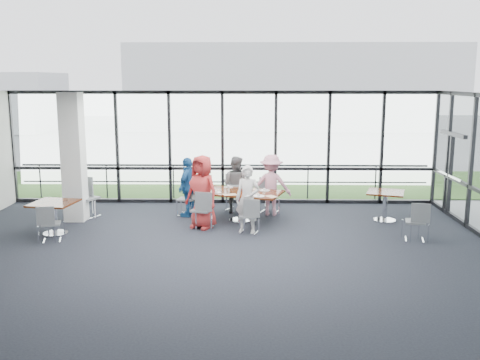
{
  "coord_description": "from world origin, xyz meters",
  "views": [
    {
      "loc": [
        0.76,
        -10.03,
        3.48
      ],
      "look_at": [
        0.54,
        2.69,
        1.1
      ],
      "focal_mm": 40.0,
      "sensor_mm": 36.0,
      "label": 1
    }
  ],
  "objects_px": {
    "chair_main_fr": "(270,196)",
    "chair_spare_la": "(51,224)",
    "diner_far_left": "(236,184)",
    "diner_end": "(188,187)",
    "side_table_left": "(54,207)",
    "chair_main_fl": "(236,193)",
    "chair_main_nr": "(249,216)",
    "structural_column": "(73,157)",
    "chair_spare_lb": "(87,198)",
    "diner_far_right": "(271,185)",
    "chair_main_nl": "(202,210)",
    "diner_near_right": "(248,199)",
    "diner_near_left": "(202,192)",
    "chair_main_end": "(186,199)",
    "main_table": "(240,196)",
    "chair_spare_r": "(415,222)",
    "side_table_right": "(386,196)"
  },
  "relations": [
    {
      "from": "side_table_left",
      "to": "diner_far_left",
      "type": "distance_m",
      "value": 4.61
    },
    {
      "from": "diner_near_left",
      "to": "chair_spare_r",
      "type": "distance_m",
      "value": 4.88
    },
    {
      "from": "diner_near_left",
      "to": "chair_spare_r",
      "type": "relative_size",
      "value": 2.06
    },
    {
      "from": "chair_spare_lb",
      "to": "diner_far_right",
      "type": "bearing_deg",
      "value": -152.13
    },
    {
      "from": "chair_main_fr",
      "to": "chair_spare_r",
      "type": "distance_m",
      "value": 3.97
    },
    {
      "from": "chair_main_fr",
      "to": "chair_spare_la",
      "type": "bearing_deg",
      "value": 49.98
    },
    {
      "from": "side_table_left",
      "to": "chair_main_fl",
      "type": "relative_size",
      "value": 1.15
    },
    {
      "from": "chair_spare_r",
      "to": "chair_main_nl",
      "type": "bearing_deg",
      "value": -176.65
    },
    {
      "from": "chair_main_nl",
      "to": "chair_main_nr",
      "type": "height_order",
      "value": "chair_main_nl"
    },
    {
      "from": "side_table_left",
      "to": "chair_spare_la",
      "type": "distance_m",
      "value": 0.62
    },
    {
      "from": "chair_spare_lb",
      "to": "structural_column",
      "type": "bearing_deg",
      "value": 77.75
    },
    {
      "from": "main_table",
      "to": "diner_far_left",
      "type": "xyz_separation_m",
      "value": [
        -0.14,
        0.88,
        0.12
      ]
    },
    {
      "from": "chair_main_end",
      "to": "chair_spare_lb",
      "type": "xyz_separation_m",
      "value": [
        -2.51,
        -0.28,
        0.08
      ]
    },
    {
      "from": "side_table_right",
      "to": "chair_main_fr",
      "type": "xyz_separation_m",
      "value": [
        -2.86,
        0.81,
        -0.19
      ]
    },
    {
      "from": "diner_near_left",
      "to": "diner_end",
      "type": "height_order",
      "value": "diner_near_left"
    },
    {
      "from": "structural_column",
      "to": "diner_near_left",
      "type": "height_order",
      "value": "structural_column"
    },
    {
      "from": "diner_far_right",
      "to": "chair_main_nl",
      "type": "height_order",
      "value": "diner_far_right"
    },
    {
      "from": "diner_near_right",
      "to": "chair_spare_lb",
      "type": "xyz_separation_m",
      "value": [
        -4.12,
        1.31,
        -0.28
      ]
    },
    {
      "from": "chair_spare_r",
      "to": "chair_main_fl",
      "type": "bearing_deg",
      "value": 159.44
    },
    {
      "from": "diner_far_right",
      "to": "chair_main_nr",
      "type": "distance_m",
      "value": 1.84
    },
    {
      "from": "side_table_left",
      "to": "chair_main_end",
      "type": "bearing_deg",
      "value": 32.79
    },
    {
      "from": "diner_far_left",
      "to": "diner_far_right",
      "type": "height_order",
      "value": "diner_far_right"
    },
    {
      "from": "chair_main_fl",
      "to": "chair_spare_la",
      "type": "bearing_deg",
      "value": 61.12
    },
    {
      "from": "diner_near_left",
      "to": "chair_main_nl",
      "type": "height_order",
      "value": "diner_near_left"
    },
    {
      "from": "main_table",
      "to": "chair_main_fr",
      "type": "xyz_separation_m",
      "value": [
        0.77,
        0.88,
        -0.19
      ]
    },
    {
      "from": "chair_spare_la",
      "to": "chair_main_nl",
      "type": "bearing_deg",
      "value": 2.63
    },
    {
      "from": "chair_spare_la",
      "to": "chair_main_nr",
      "type": "bearing_deg",
      "value": -6.37
    },
    {
      "from": "chair_main_fl",
      "to": "chair_main_end",
      "type": "xyz_separation_m",
      "value": [
        -1.28,
        -0.56,
        -0.04
      ]
    },
    {
      "from": "diner_far_right",
      "to": "chair_main_end",
      "type": "distance_m",
      "value": 2.25
    },
    {
      "from": "side_table_left",
      "to": "diner_far_left",
      "type": "height_order",
      "value": "diner_far_left"
    },
    {
      "from": "diner_far_left",
      "to": "diner_end",
      "type": "xyz_separation_m",
      "value": [
        -1.21,
        -0.41,
        0.01
      ]
    },
    {
      "from": "chair_main_fl",
      "to": "chair_spare_lb",
      "type": "bearing_deg",
      "value": 37.16
    },
    {
      "from": "chair_main_nr",
      "to": "structural_column",
      "type": "bearing_deg",
      "value": -177.64
    },
    {
      "from": "main_table",
      "to": "chair_spare_la",
      "type": "xyz_separation_m",
      "value": [
        -4.11,
        -1.8,
        -0.24
      ]
    },
    {
      "from": "chair_spare_r",
      "to": "diner_near_left",
      "type": "bearing_deg",
      "value": -177.56
    },
    {
      "from": "chair_main_nl",
      "to": "diner_near_right",
      "type": "bearing_deg",
      "value": 1.67
    },
    {
      "from": "structural_column",
      "to": "chair_spare_lb",
      "type": "xyz_separation_m",
      "value": [
        0.2,
        0.28,
        -1.1
      ]
    },
    {
      "from": "chair_main_nl",
      "to": "chair_spare_r",
      "type": "bearing_deg",
      "value": 6.34
    },
    {
      "from": "diner_near_left",
      "to": "chair_main_end",
      "type": "xyz_separation_m",
      "value": [
        -0.53,
        1.23,
        -0.45
      ]
    },
    {
      "from": "diner_end",
      "to": "chair_spare_la",
      "type": "bearing_deg",
      "value": -28.43
    },
    {
      "from": "diner_far_left",
      "to": "chair_main_nl",
      "type": "height_order",
      "value": "diner_far_left"
    },
    {
      "from": "chair_main_nr",
      "to": "chair_spare_la",
      "type": "bearing_deg",
      "value": -154.19
    },
    {
      "from": "diner_near_left",
      "to": "diner_near_right",
      "type": "bearing_deg",
      "value": 14.94
    },
    {
      "from": "chair_main_fl",
      "to": "chair_main_end",
      "type": "relative_size",
      "value": 1.09
    },
    {
      "from": "main_table",
      "to": "chair_spare_la",
      "type": "distance_m",
      "value": 4.49
    },
    {
      "from": "diner_far_right",
      "to": "chair_main_nl",
      "type": "distance_m",
      "value": 2.19
    },
    {
      "from": "side_table_left",
      "to": "chair_main_nl",
      "type": "height_order",
      "value": "chair_main_nl"
    },
    {
      "from": "diner_near_left",
      "to": "chair_main_nr",
      "type": "height_order",
      "value": "diner_near_left"
    },
    {
      "from": "side_table_left",
      "to": "chair_main_fl",
      "type": "bearing_deg",
      "value": 30.07
    },
    {
      "from": "chair_main_fr",
      "to": "chair_spare_la",
      "type": "distance_m",
      "value": 5.56
    }
  ]
}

